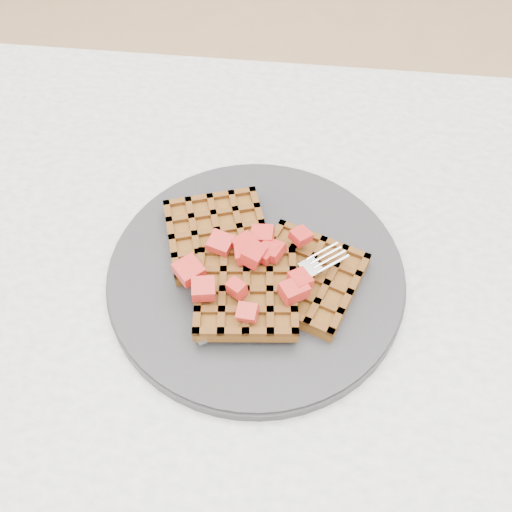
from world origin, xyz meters
name	(u,v)px	position (x,y,z in m)	size (l,w,h in m)	color
ground	(330,495)	(0.00, 0.00, 0.00)	(4.00, 4.00, 0.00)	tan
table	(387,364)	(0.00, 0.00, 0.64)	(1.20, 0.80, 0.75)	silver
plate	(256,274)	(-0.16, 0.03, 0.76)	(0.31, 0.31, 0.02)	#242326
waffles	(256,266)	(-0.16, 0.02, 0.78)	(0.23, 0.19, 0.03)	brown
strawberry_pile	(256,248)	(-0.16, 0.03, 0.80)	(0.15, 0.15, 0.02)	maroon
fork	(283,293)	(-0.13, 0.00, 0.77)	(0.02, 0.18, 0.02)	silver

